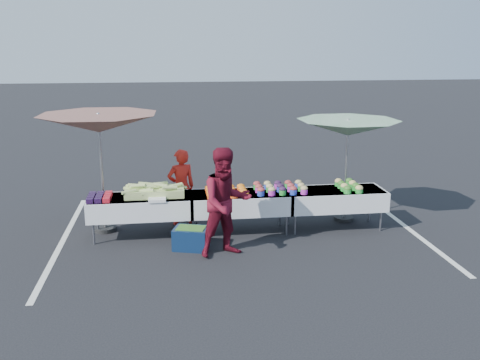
{
  "coord_description": "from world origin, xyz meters",
  "views": [
    {
      "loc": [
        -1.26,
        -9.35,
        3.42
      ],
      "look_at": [
        0.0,
        0.0,
        1.0
      ],
      "focal_mm": 40.0,
      "sensor_mm": 36.0,
      "label": 1
    }
  ],
  "objects": [
    {
      "name": "table_right",
      "position": [
        1.8,
        0.0,
        0.58
      ],
      "size": [
        1.86,
        0.81,
        0.75
      ],
      "color": "white",
      "rests_on": "ground"
    },
    {
      "name": "carrot_bowls",
      "position": [
        -0.25,
        -0.01,
        0.8
      ],
      "size": [
        0.75,
        0.69,
        0.11
      ],
      "color": "#E64E19",
      "rests_on": "table_center"
    },
    {
      "name": "stripe_right",
      "position": [
        3.2,
        0.0,
        0.0
      ],
      "size": [
        0.1,
        5.0,
        0.0
      ],
      "primitive_type": "cube",
      "color": "silver",
      "rests_on": "ground"
    },
    {
      "name": "potato_cups",
      "position": [
        0.75,
        0.0,
        0.83
      ],
      "size": [
        0.94,
        0.58,
        0.16
      ],
      "color": "#2741BA",
      "rests_on": "table_right"
    },
    {
      "name": "table_left",
      "position": [
        -1.8,
        0.0,
        0.58
      ],
      "size": [
        1.86,
        0.81,
        0.75
      ],
      "color": "white",
      "rests_on": "ground"
    },
    {
      "name": "stripe_left",
      "position": [
        -3.2,
        0.0,
        0.0
      ],
      "size": [
        0.1,
        5.0,
        0.0
      ],
      "primitive_type": "cube",
      "color": "silver",
      "rests_on": "ground"
    },
    {
      "name": "umbrella_right",
      "position": [
        2.14,
        0.4,
        1.84
      ],
      "size": [
        2.55,
        2.55,
        2.03
      ],
      "rotation": [
        0.0,
        0.0,
        -0.35
      ],
      "color": "black",
      "rests_on": "ground"
    },
    {
      "name": "storage_bin",
      "position": [
        -0.94,
        -0.72,
        0.2
      ],
      "size": [
        0.67,
        0.57,
        0.38
      ],
      "rotation": [
        0.0,
        0.0,
        -0.29
      ],
      "color": "#0C203F",
      "rests_on": "ground"
    },
    {
      "name": "umbrella_left",
      "position": [
        -2.5,
        0.4,
        2.02
      ],
      "size": [
        2.81,
        2.81,
        2.22
      ],
      "rotation": [
        0.0,
        0.0,
        0.36
      ],
      "color": "black",
      "rests_on": "ground"
    },
    {
      "name": "corn_pile",
      "position": [
        -1.55,
        0.04,
        0.84
      ],
      "size": [
        1.16,
        0.57,
        0.26
      ],
      "color": "#95BA5F",
      "rests_on": "table_left"
    },
    {
      "name": "plastic_bags",
      "position": [
        -1.5,
        -0.3,
        0.78
      ],
      "size": [
        0.3,
        0.25,
        0.05
      ],
      "primitive_type": "cube",
      "color": "white",
      "rests_on": "table_left"
    },
    {
      "name": "berry_punnets",
      "position": [
        -2.51,
        -0.06,
        0.79
      ],
      "size": [
        0.4,
        0.54,
        0.08
      ],
      "color": "black",
      "rests_on": "table_left"
    },
    {
      "name": "vendor",
      "position": [
        -1.06,
        0.6,
        0.74
      ],
      "size": [
        0.62,
        0.49,
        1.48
      ],
      "primitive_type": "imported",
      "rotation": [
        0.0,
        0.0,
        3.43
      ],
      "color": "red",
      "rests_on": "ground"
    },
    {
      "name": "ground",
      "position": [
        0.0,
        0.0,
        0.0
      ],
      "size": [
        80.0,
        80.0,
        0.0
      ],
      "primitive_type": "plane",
      "color": "black"
    },
    {
      "name": "customer",
      "position": [
        -0.37,
        -1.07,
        0.91
      ],
      "size": [
        1.04,
        0.91,
        1.81
      ],
      "primitive_type": "imported",
      "rotation": [
        0.0,
        0.0,
        0.29
      ],
      "color": "maroon",
      "rests_on": "ground"
    },
    {
      "name": "bean_baskets",
      "position": [
        2.06,
        -0.01,
        0.82
      ],
      "size": [
        0.36,
        0.68,
        0.15
      ],
      "color": "green",
      "rests_on": "table_right"
    },
    {
      "name": "table_center",
      "position": [
        0.0,
        0.0,
        0.58
      ],
      "size": [
        1.86,
        0.81,
        0.75
      ],
      "color": "white",
      "rests_on": "ground"
    }
  ]
}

